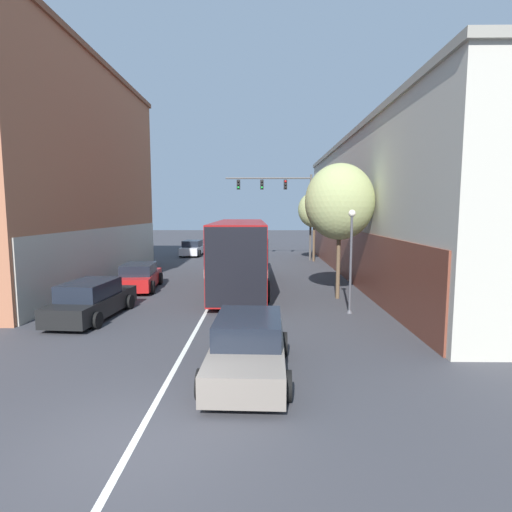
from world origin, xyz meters
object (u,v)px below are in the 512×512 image
at_px(parked_car_left_mid, 193,248).
at_px(street_tree_near, 340,202).
at_px(bus, 240,251).
at_px(street_lamp, 351,257).
at_px(traffic_signal_gantry, 284,198).
at_px(street_tree_far, 314,210).
at_px(hatchback_foreground, 248,347).
at_px(parked_car_left_far, 92,300).
at_px(parked_car_left_near, 139,277).

xyz_separation_m(parked_car_left_mid, street_tree_near, (10.04, -18.28, 3.87)).
xyz_separation_m(bus, street_lamp, (4.75, -5.41, 0.28)).
bearing_deg(street_tree_near, street_lamp, -90.54).
bearing_deg(traffic_signal_gantry, street_tree_far, -15.74).
bearing_deg(hatchback_foreground, street_tree_far, -9.76).
bearing_deg(bus, traffic_signal_gantry, -15.29).
relative_size(bus, traffic_signal_gantry, 1.61).
bearing_deg(street_lamp, traffic_signal_gantry, 95.71).
bearing_deg(street_lamp, bus, 131.29).
distance_m(parked_car_left_mid, street_tree_far, 12.04).
bearing_deg(parked_car_left_mid, street_lamp, -152.26).
distance_m(bus, parked_car_left_far, 8.40).
relative_size(parked_car_left_mid, street_lamp, 1.07).
distance_m(parked_car_left_mid, parked_car_left_far, 21.91).
xyz_separation_m(hatchback_foreground, street_lamp, (3.92, 6.12, 1.59)).
height_order(hatchback_foreground, parked_car_left_mid, hatchback_foreground).
distance_m(bus, parked_car_left_near, 5.51).
bearing_deg(parked_car_left_far, parked_car_left_mid, 3.94).
bearing_deg(parked_car_left_far, street_tree_near, -66.08).
distance_m(parked_car_left_near, parked_car_left_mid, 16.19).
relative_size(parked_car_left_far, street_tree_far, 0.84).
height_order(parked_car_left_mid, street_tree_far, street_tree_far).
height_order(traffic_signal_gantry, street_lamp, traffic_signal_gantry).
height_order(street_lamp, street_tree_far, street_tree_far).
distance_m(parked_car_left_mid, street_tree_near, 21.21).
xyz_separation_m(hatchback_foreground, parked_car_left_far, (-6.23, 5.24, -0.00)).
relative_size(bus, parked_car_left_near, 2.63).
bearing_deg(parked_car_left_mid, parked_car_left_far, -178.10).
relative_size(bus, street_lamp, 2.77).
relative_size(hatchback_foreground, traffic_signal_gantry, 0.63).
distance_m(parked_car_left_far, traffic_signal_gantry, 20.77).
relative_size(parked_car_left_near, parked_car_left_mid, 0.98).
relative_size(parked_car_left_mid, traffic_signal_gantry, 0.62).
height_order(traffic_signal_gantry, street_tree_far, traffic_signal_gantry).
relative_size(hatchback_foreground, street_tree_near, 0.71).
bearing_deg(hatchback_foreground, bus, 5.73).
distance_m(hatchback_foreground, street_tree_far, 23.72).
distance_m(parked_car_left_mid, traffic_signal_gantry, 10.05).
xyz_separation_m(parked_car_left_mid, street_lamp, (10.01, -21.03, 1.60)).
bearing_deg(street_tree_near, parked_car_left_mid, 118.78).
distance_m(traffic_signal_gantry, street_tree_far, 2.75).
bearing_deg(parked_car_left_near, parked_car_left_far, 173.31).
xyz_separation_m(bus, parked_car_left_mid, (-5.26, 15.62, -1.33)).
xyz_separation_m(hatchback_foreground, parked_car_left_mid, (-6.09, 27.14, -0.01)).
height_order(parked_car_left_mid, street_tree_near, street_tree_near).
height_order(hatchback_foreground, parked_car_left_far, parked_car_left_far).
height_order(bus, street_tree_near, street_tree_near).
xyz_separation_m(bus, parked_car_left_far, (-5.41, -6.29, -1.32)).
relative_size(traffic_signal_gantry, street_lamp, 1.71).
bearing_deg(street_lamp, street_tree_near, 89.46).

